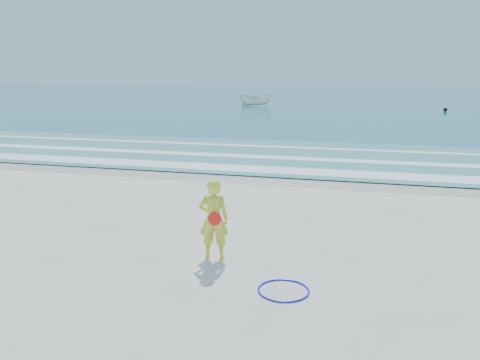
# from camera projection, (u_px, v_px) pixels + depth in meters

# --- Properties ---
(ground) EXTENTS (400.00, 400.00, 0.00)m
(ground) POSITION_uv_depth(u_px,v_px,m) (186.00, 279.00, 8.51)
(ground) COLOR silver
(ground) RESTS_ON ground
(wet_sand) EXTENTS (400.00, 2.40, 0.00)m
(wet_sand) POSITION_uv_depth(u_px,v_px,m) (277.00, 178.00, 16.99)
(wet_sand) COLOR #B2A893
(wet_sand) RESTS_ON ground
(ocean) EXTENTS (400.00, 190.00, 0.04)m
(ocean) POSITION_uv_depth(u_px,v_px,m) (354.00, 93.00, 107.52)
(ocean) COLOR #19727F
(ocean) RESTS_ON ground
(shallow) EXTENTS (400.00, 10.00, 0.01)m
(shallow) POSITION_uv_depth(u_px,v_px,m) (297.00, 156.00, 21.70)
(shallow) COLOR #59B7AD
(shallow) RESTS_ON ocean
(foam_near) EXTENTS (400.00, 1.40, 0.01)m
(foam_near) POSITION_uv_depth(u_px,v_px,m) (283.00, 170.00, 18.21)
(foam_near) COLOR white
(foam_near) RESTS_ON shallow
(foam_mid) EXTENTS (400.00, 0.90, 0.01)m
(foam_mid) POSITION_uv_depth(u_px,v_px,m) (294.00, 158.00, 20.94)
(foam_mid) COLOR white
(foam_mid) RESTS_ON shallow
(foam_far) EXTENTS (400.00, 0.60, 0.01)m
(foam_far) POSITION_uv_depth(u_px,v_px,m) (304.00, 148.00, 24.05)
(foam_far) COLOR white
(foam_far) RESTS_ON shallow
(hoop) EXTENTS (1.18, 1.18, 0.03)m
(hoop) POSITION_uv_depth(u_px,v_px,m) (284.00, 290.00, 8.03)
(hoop) COLOR #0E16FF
(hoop) RESTS_ON ground
(boat) EXTENTS (4.34, 2.54, 1.58)m
(boat) POSITION_uv_depth(u_px,v_px,m) (256.00, 100.00, 59.46)
(boat) COLOR silver
(boat) RESTS_ON ocean
(buoy) EXTENTS (0.42, 0.42, 0.42)m
(buoy) POSITION_uv_depth(u_px,v_px,m) (445.00, 110.00, 49.74)
(buoy) COLOR black
(buoy) RESTS_ON ocean
(woman) EXTENTS (0.66, 0.49, 1.64)m
(woman) POSITION_uv_depth(u_px,v_px,m) (214.00, 219.00, 9.35)
(woman) COLOR yellow
(woman) RESTS_ON ground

